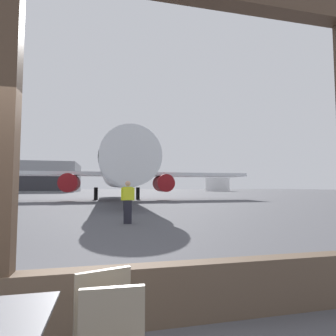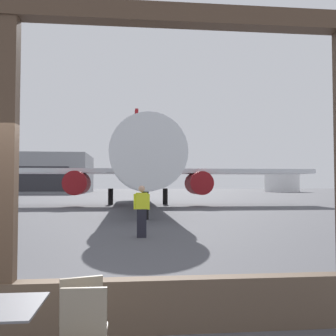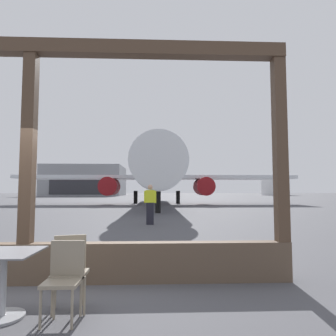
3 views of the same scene
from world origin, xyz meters
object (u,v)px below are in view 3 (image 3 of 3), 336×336
(cafe_chair_window_right, at_px, (70,265))
(fuel_storage_tank, at_px, (275,188))
(cafe_chair_aisle_left, at_px, (65,273))
(airplane, at_px, (157,174))
(ground_crew_worker, at_px, (150,204))
(distant_hangar, at_px, (86,181))
(dining_table, at_px, (3,280))

(cafe_chair_window_right, xyz_separation_m, fuel_storage_tank, (36.55, 83.72, 1.65))
(cafe_chair_aisle_left, bearing_deg, cafe_chair_window_right, 94.82)
(airplane, relative_size, ground_crew_worker, 17.07)
(airplane, height_order, ground_crew_worker, airplane)
(ground_crew_worker, distance_m, distant_hangar, 73.15)
(airplane, bearing_deg, cafe_chair_window_right, -92.67)
(cafe_chair_window_right, height_order, distant_hangar, distant_hangar)
(distant_hangar, bearing_deg, cafe_chair_window_right, -77.34)
(cafe_chair_window_right, distance_m, cafe_chair_aisle_left, 0.31)
(cafe_chair_aisle_left, distance_m, distant_hangar, 82.30)
(ground_crew_worker, relative_size, distant_hangar, 0.09)
(dining_table, distance_m, ground_crew_worker, 9.67)
(airplane, xyz_separation_m, fuel_storage_tank, (35.29, 56.66, -0.98))
(airplane, xyz_separation_m, distant_hangar, (-19.21, 52.87, 0.84))
(fuel_storage_tank, bearing_deg, cafe_chair_window_right, -113.59)
(dining_table, height_order, distant_hangar, distant_hangar)
(dining_table, relative_size, ground_crew_worker, 0.44)
(cafe_chair_aisle_left, height_order, distant_hangar, distant_hangar)
(cafe_chair_window_right, height_order, cafe_chair_aisle_left, cafe_chair_window_right)
(ground_crew_worker, bearing_deg, cafe_chair_window_right, -95.25)
(cafe_chair_window_right, relative_size, ground_crew_worker, 0.52)
(ground_crew_worker, relative_size, fuel_storage_tank, 0.21)
(dining_table, distance_m, cafe_chair_aisle_left, 0.75)
(airplane, bearing_deg, dining_table, -94.13)
(cafe_chair_aisle_left, distance_m, ground_crew_worker, 9.65)
(airplane, xyz_separation_m, ground_crew_worker, (-0.41, -17.76, -2.26))
(cafe_chair_window_right, bearing_deg, dining_table, -161.82)
(cafe_chair_window_right, bearing_deg, distant_hangar, 102.66)
(cafe_chair_aisle_left, relative_size, ground_crew_worker, 0.51)
(cafe_chair_aisle_left, height_order, ground_crew_worker, ground_crew_worker)
(cafe_chair_window_right, bearing_deg, cafe_chair_aisle_left, -85.18)
(cafe_chair_window_right, bearing_deg, airplane, 87.33)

